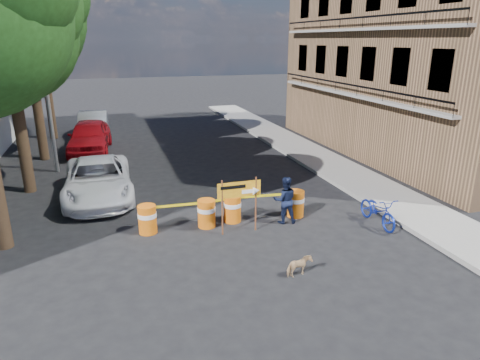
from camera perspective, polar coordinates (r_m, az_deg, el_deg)
ground at (r=12.64m, az=1.40°, el=-8.62°), size 120.00×120.00×0.00m
sidewalk_east at (r=20.17m, az=12.65°, el=1.56°), size 2.40×40.00×0.15m
apartment_building at (r=24.37m, az=23.70°, el=17.47°), size 8.00×16.00×12.00m
tree_mid_a at (r=17.93m, az=-28.68°, el=17.08°), size 5.25×5.00×8.68m
tree_mid_b at (r=22.89m, az=-26.68°, el=18.94°), size 5.67×5.40×9.62m
tree_far at (r=27.84m, az=-25.06°, el=17.66°), size 5.04×4.80×8.84m
streetlamp at (r=20.33m, az=-24.48°, el=12.90°), size 1.25×0.18×8.00m
barrel_far_left at (r=13.49m, az=-12.25°, el=-5.05°), size 0.58×0.58×0.90m
barrel_mid_left at (r=13.66m, az=-4.49°, el=-4.37°), size 0.58×0.58×0.90m
barrel_mid_right at (r=13.99m, az=-1.02°, el=-3.75°), size 0.58×0.58×0.90m
barrel_far_right at (r=14.53m, az=7.43°, el=-3.06°), size 0.58×0.58×0.90m
detour_sign at (r=12.96m, az=0.61°, el=-1.76°), size 1.36×0.25×1.75m
pedestrian at (r=13.88m, az=6.01°, el=-2.67°), size 0.87×0.74×1.56m
bicycle at (r=14.29m, az=18.07°, el=-2.19°), size 0.68×1.00×1.89m
dog at (r=11.07m, az=7.90°, el=-11.34°), size 0.70×0.43×0.55m
suv_white at (r=16.85m, az=-18.40°, el=0.07°), size 2.41×5.22×1.45m
sedan_red at (r=24.06m, az=-19.42°, el=5.52°), size 2.40×5.09×1.68m
sedan_silver at (r=27.65m, az=-18.96°, el=6.97°), size 1.81×4.77×1.55m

